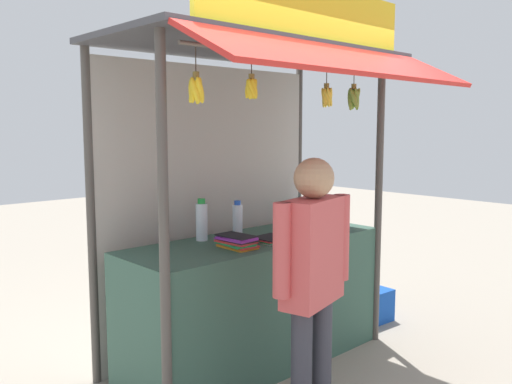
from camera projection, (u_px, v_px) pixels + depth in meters
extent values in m
plane|color=#9E9384|center=(256.00, 361.00, 4.10)|extent=(20.00, 20.00, 0.00)
cube|color=#385B4C|center=(256.00, 301.00, 4.04)|extent=(2.07, 0.72, 0.95)
cylinder|color=#4C4742|center=(164.00, 240.00, 3.00)|extent=(0.06, 0.06, 2.30)
cylinder|color=#4C4742|center=(378.00, 204.00, 4.40)|extent=(0.06, 0.06, 2.30)
cylinder|color=#4C4742|center=(91.00, 220.00, 3.64)|extent=(0.06, 0.06, 2.30)
cylinder|color=#4C4742|center=(298.00, 194.00, 5.04)|extent=(0.06, 0.06, 2.30)
cube|color=#B7B2A8|center=(211.00, 208.00, 4.35)|extent=(2.03, 0.04, 2.25)
cube|color=#3F3F44|center=(257.00, 50.00, 3.81)|extent=(2.27, 1.09, 0.04)
cube|color=red|center=(347.00, 59.00, 3.25)|extent=(2.23, 0.51, 0.26)
cube|color=yellow|center=(310.00, 10.00, 3.42)|extent=(1.87, 0.04, 0.35)
cylinder|color=#59544C|center=(304.00, 58.00, 3.50)|extent=(1.97, 0.02, 0.02)
cylinder|color=silver|center=(202.00, 222.00, 3.91)|extent=(0.09, 0.09, 0.27)
cylinder|color=#198C33|center=(201.00, 201.00, 3.89)|extent=(0.06, 0.06, 0.04)
cylinder|color=silver|center=(312.00, 204.00, 4.83)|extent=(0.09, 0.09, 0.27)
cylinder|color=red|center=(312.00, 187.00, 4.81)|extent=(0.06, 0.06, 0.04)
cylinder|color=silver|center=(238.00, 221.00, 4.06)|extent=(0.08, 0.08, 0.24)
cylinder|color=blue|center=(237.00, 203.00, 4.05)|extent=(0.05, 0.05, 0.03)
cube|color=white|center=(271.00, 240.00, 3.90)|extent=(0.25, 0.24, 0.01)
cube|color=green|center=(271.00, 240.00, 3.89)|extent=(0.24, 0.24, 0.01)
cube|color=red|center=(270.00, 238.00, 3.89)|extent=(0.25, 0.24, 0.01)
cube|color=black|center=(272.00, 238.00, 3.89)|extent=(0.26, 0.25, 0.01)
cube|color=orange|center=(237.00, 247.00, 3.69)|extent=(0.17, 0.27, 0.01)
cube|color=red|center=(238.00, 245.00, 3.69)|extent=(0.17, 0.27, 0.01)
cube|color=green|center=(235.00, 244.00, 3.68)|extent=(0.18, 0.28, 0.01)
cube|color=red|center=(236.00, 242.00, 3.69)|extent=(0.19, 0.28, 0.01)
cube|color=black|center=(237.00, 240.00, 3.69)|extent=(0.17, 0.27, 0.01)
cube|color=purple|center=(236.00, 239.00, 3.68)|extent=(0.19, 0.28, 0.01)
cube|color=purple|center=(237.00, 238.00, 3.68)|extent=(0.16, 0.27, 0.01)
cube|color=purple|center=(237.00, 237.00, 3.69)|extent=(0.18, 0.28, 0.01)
cube|color=black|center=(236.00, 236.00, 3.69)|extent=(0.18, 0.28, 0.01)
cube|color=purple|center=(309.00, 234.00, 4.16)|extent=(0.19, 0.30, 0.01)
cube|color=orange|center=(309.00, 232.00, 4.16)|extent=(0.20, 0.30, 0.01)
cube|color=black|center=(309.00, 231.00, 4.15)|extent=(0.19, 0.29, 0.01)
cube|color=blue|center=(311.00, 229.00, 4.15)|extent=(0.17, 0.29, 0.01)
cube|color=blue|center=(310.00, 228.00, 4.16)|extent=(0.19, 0.30, 0.01)
cube|color=red|center=(309.00, 226.00, 4.15)|extent=(0.17, 0.29, 0.01)
cylinder|color=#332D23|center=(327.00, 73.00, 3.66)|extent=(0.01, 0.01, 0.13)
cylinder|color=olive|center=(327.00, 86.00, 3.67)|extent=(0.04, 0.04, 0.04)
ellipsoid|color=yellow|center=(328.00, 98.00, 3.69)|extent=(0.03, 0.06, 0.14)
ellipsoid|color=yellow|center=(326.00, 98.00, 3.70)|extent=(0.05, 0.05, 0.14)
ellipsoid|color=yellow|center=(325.00, 98.00, 3.69)|extent=(0.06, 0.03, 0.14)
ellipsoid|color=yellow|center=(324.00, 98.00, 3.69)|extent=(0.05, 0.05, 0.14)
ellipsoid|color=yellow|center=(324.00, 97.00, 3.67)|extent=(0.03, 0.07, 0.14)
ellipsoid|color=yellow|center=(327.00, 97.00, 3.66)|extent=(0.06, 0.05, 0.14)
ellipsoid|color=yellow|center=(329.00, 97.00, 3.67)|extent=(0.08, 0.03, 0.14)
ellipsoid|color=yellow|center=(330.00, 97.00, 3.68)|extent=(0.06, 0.07, 0.14)
cylinder|color=#332D23|center=(251.00, 64.00, 3.19)|extent=(0.01, 0.01, 0.12)
cylinder|color=olive|center=(252.00, 77.00, 3.20)|extent=(0.04, 0.04, 0.04)
ellipsoid|color=yellow|center=(254.00, 89.00, 3.22)|extent=(0.04, 0.07, 0.13)
ellipsoid|color=yellow|center=(252.00, 89.00, 3.22)|extent=(0.05, 0.06, 0.13)
ellipsoid|color=yellow|center=(249.00, 89.00, 3.23)|extent=(0.08, 0.04, 0.13)
ellipsoid|color=yellow|center=(248.00, 89.00, 3.21)|extent=(0.07, 0.06, 0.13)
ellipsoid|color=yellow|center=(249.00, 89.00, 3.20)|extent=(0.04, 0.06, 0.13)
ellipsoid|color=yellow|center=(250.00, 89.00, 3.19)|extent=(0.04, 0.07, 0.13)
ellipsoid|color=yellow|center=(252.00, 89.00, 3.19)|extent=(0.07, 0.05, 0.13)
ellipsoid|color=yellow|center=(254.00, 89.00, 3.20)|extent=(0.07, 0.04, 0.13)
ellipsoid|color=yellow|center=(254.00, 89.00, 3.21)|extent=(0.06, 0.06, 0.13)
cylinder|color=#332D23|center=(354.00, 75.00, 3.87)|extent=(0.01, 0.01, 0.12)
cylinder|color=olive|center=(354.00, 87.00, 3.88)|extent=(0.04, 0.04, 0.04)
ellipsoid|color=olive|center=(356.00, 99.00, 3.91)|extent=(0.05, 0.10, 0.17)
ellipsoid|color=olive|center=(352.00, 99.00, 3.91)|extent=(0.07, 0.05, 0.17)
ellipsoid|color=olive|center=(350.00, 99.00, 3.89)|extent=(0.07, 0.07, 0.17)
ellipsoid|color=olive|center=(354.00, 99.00, 3.86)|extent=(0.08, 0.08, 0.17)
ellipsoid|color=olive|center=(356.00, 99.00, 3.88)|extent=(0.08, 0.05, 0.17)
cylinder|color=#332D23|center=(196.00, 59.00, 2.91)|extent=(0.01, 0.01, 0.13)
cylinder|color=olive|center=(196.00, 75.00, 2.92)|extent=(0.04, 0.04, 0.04)
ellipsoid|color=yellow|center=(199.00, 91.00, 2.94)|extent=(0.04, 0.07, 0.15)
ellipsoid|color=yellow|center=(194.00, 90.00, 2.96)|extent=(0.09, 0.06, 0.16)
ellipsoid|color=yellow|center=(192.00, 90.00, 2.93)|extent=(0.06, 0.08, 0.16)
ellipsoid|color=yellow|center=(195.00, 90.00, 2.91)|extent=(0.06, 0.07, 0.16)
ellipsoid|color=yellow|center=(200.00, 90.00, 2.92)|extent=(0.09, 0.06, 0.16)
cylinder|color=#383842|center=(301.00, 371.00, 3.09)|extent=(0.12, 0.12, 0.77)
cylinder|color=#383842|center=(321.00, 362.00, 3.21)|extent=(0.12, 0.12, 0.77)
cube|color=#CC4C4C|center=(313.00, 251.00, 3.07)|extent=(0.49, 0.30, 0.61)
cylinder|color=#CC4C4C|center=(282.00, 250.00, 2.89)|extent=(0.10, 0.10, 0.52)
cylinder|color=#CC4C4C|center=(341.00, 237.00, 3.23)|extent=(0.10, 0.10, 0.52)
sphere|color=tan|center=(314.00, 178.00, 3.01)|extent=(0.23, 0.23, 0.23)
cube|color=#194CB2|center=(362.00, 304.00, 4.97)|extent=(0.45, 0.45, 0.29)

